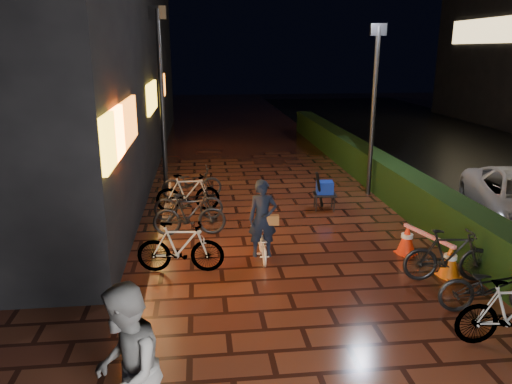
{
  "coord_description": "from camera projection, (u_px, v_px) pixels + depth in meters",
  "views": [
    {
      "loc": [
        -1.99,
        -7.08,
        4.03
      ],
      "look_at": [
        -0.84,
        3.09,
        1.1
      ],
      "focal_mm": 35.0,
      "sensor_mm": 36.0,
      "label": 1
    }
  ],
  "objects": [
    {
      "name": "cart_assembly",
      "position": [
        324.0,
        189.0,
        12.88
      ],
      "size": [
        0.65,
        0.6,
        1.09
      ],
      "color": "black",
      "rests_on": "ground"
    },
    {
      "name": "traffic_barrier",
      "position": [
        427.0,
        249.0,
        9.63
      ],
      "size": [
        0.79,
        1.55,
        0.63
      ],
      "color": "#DF5B0B",
      "rests_on": "ground"
    },
    {
      "name": "lamp_post_sf",
      "position": [
        162.0,
        93.0,
        14.06
      ],
      "size": [
        0.5,
        0.18,
        5.17
      ],
      "color": "black",
      "rests_on": "ground"
    },
    {
      "name": "parked_bikes_hedge",
      "position": [
        483.0,
        283.0,
        7.9
      ],
      "size": [
        1.92,
        2.6,
        0.98
      ],
      "color": "black",
      "rests_on": "ground"
    },
    {
      "name": "bystander_person",
      "position": [
        127.0,
        372.0,
        4.97
      ],
      "size": [
        0.76,
        0.95,
        1.87
      ],
      "primitive_type": "imported",
      "rotation": [
        0.0,
        0.0,
        -1.63
      ],
      "color": "#555658",
      "rests_on": "ground"
    },
    {
      "name": "lamp_post_hedge",
      "position": [
        374.0,
        104.0,
        13.71
      ],
      "size": [
        0.45,
        0.13,
        4.7
      ],
      "color": "black",
      "rests_on": "ground"
    },
    {
      "name": "ground",
      "position": [
        329.0,
        307.0,
        8.09
      ],
      "size": [
        80.0,
        80.0,
        0.0
      ],
      "primitive_type": "plane",
      "color": "#381911",
      "rests_on": "ground"
    },
    {
      "name": "parked_bikes_storefront",
      "position": [
        188.0,
        204.0,
        11.94
      ],
      "size": [
        1.85,
        5.57,
        0.98
      ],
      "color": "black",
      "rests_on": "ground"
    },
    {
      "name": "cyclist",
      "position": [
        263.0,
        231.0,
        9.77
      ],
      "size": [
        0.6,
        1.15,
        1.64
      ],
      "color": "white",
      "rests_on": "ground"
    },
    {
      "name": "hedge",
      "position": [
        367.0,
        164.0,
        15.95
      ],
      "size": [
        0.7,
        20.0,
        1.0
      ],
      "primitive_type": "cube",
      "color": "black",
      "rests_on": "ground"
    }
  ]
}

